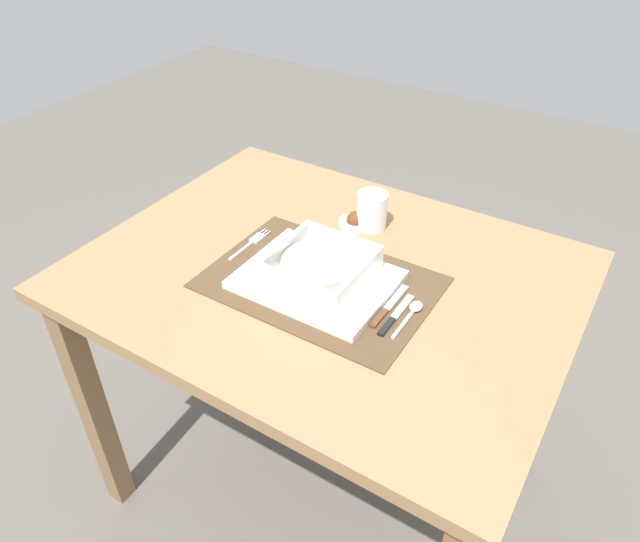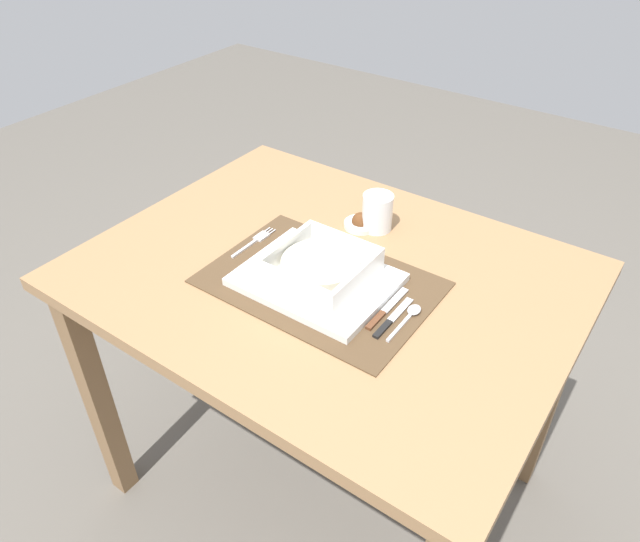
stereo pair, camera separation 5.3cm
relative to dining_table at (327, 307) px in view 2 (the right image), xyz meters
The scene contains 11 objects.
ground_plane 0.63m from the dining_table, ahead, with size 6.00×6.00×0.00m, color #59544C.
dining_table is the anchor object (origin of this frame).
placemat 0.11m from the dining_table, 74.37° to the right, with size 0.45×0.31×0.00m, color #4C3823.
serving_plate 0.12m from the dining_table, 80.90° to the right, with size 0.30×0.23×0.02m, color white.
porridge_bowl 0.15m from the dining_table, 71.57° to the right, with size 0.18×0.18×0.05m.
fork 0.22m from the dining_table, behind, with size 0.02×0.14×0.00m.
spoon 0.24m from the dining_table, ahead, with size 0.02×0.12×0.01m.
butter_knife 0.23m from the dining_table, 19.10° to the right, with size 0.01×0.13×0.01m.
bread_knife 0.20m from the dining_table, 16.50° to the right, with size 0.01×0.14×0.01m.
drinking_glass 0.24m from the dining_table, 88.69° to the left, with size 0.07×0.07×0.09m.
condiment_saucer 0.21m from the dining_table, 100.28° to the left, with size 0.08×0.08×0.04m.
Camera 2 is at (0.55, -0.81, 1.47)m, focal length 33.19 mm.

